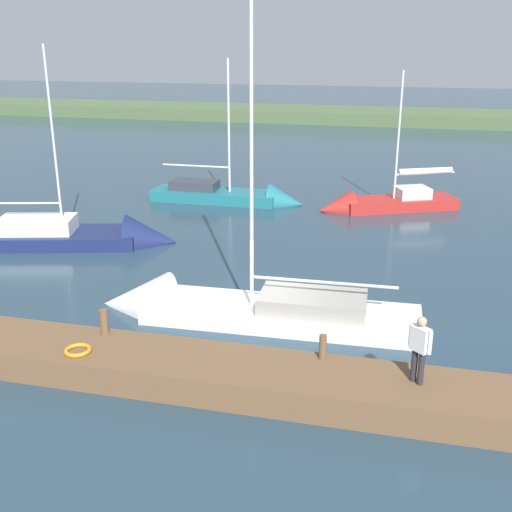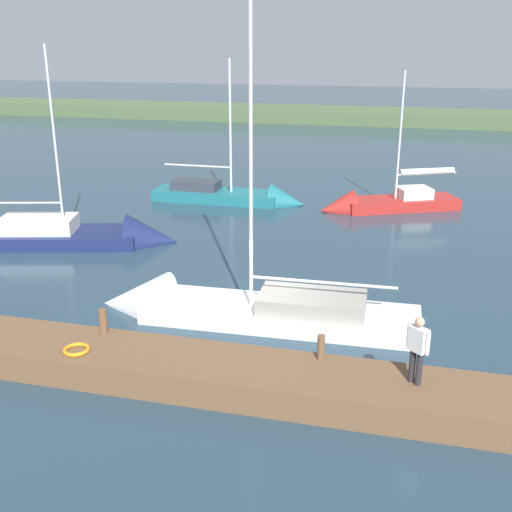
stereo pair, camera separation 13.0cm
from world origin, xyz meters
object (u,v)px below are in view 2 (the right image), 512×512
object	(u,v)px
sailboat_far_right	(87,240)
person_on_dock	(418,346)
mooring_post_near	(103,321)
sailboat_near_dock	(380,206)
mooring_post_far	(321,347)
sailboat_mid_channel	(223,312)
life_ring_buoy	(76,350)
sailboat_outer_mooring	(238,199)

from	to	relation	value
sailboat_far_right	person_on_dock	xyz separation A→B (m)	(-13.16, 9.24, 1.49)
mooring_post_near	sailboat_near_dock	world-z (taller)	sailboat_near_dock
sailboat_near_dock	mooring_post_near	bearing A→B (deg)	45.51
mooring_post_far	mooring_post_near	bearing A→B (deg)	0.00
mooring_post_far	sailboat_mid_channel	bearing A→B (deg)	-43.35
mooring_post_near	sailboat_near_dock	distance (m)	18.14
mooring_post_far	sailboat_far_right	distance (m)	14.01
mooring_post_far	life_ring_buoy	distance (m)	5.98
mooring_post_far	sailboat_near_dock	world-z (taller)	sailboat_near_dock
person_on_dock	mooring_post_near	bearing A→B (deg)	-53.93
mooring_post_near	sailboat_far_right	size ratio (longest dim) A/B	0.07
mooring_post_near	mooring_post_far	distance (m)	5.70
sailboat_near_dock	sailboat_outer_mooring	size ratio (longest dim) A/B	0.93
sailboat_near_dock	person_on_dock	world-z (taller)	sailboat_near_dock
life_ring_buoy	mooring_post_near	bearing A→B (deg)	-99.06
life_ring_buoy	person_on_dock	xyz separation A→B (m)	(-8.07, -0.52, 0.86)
mooring_post_far	person_on_dock	distance (m)	2.34
mooring_post_near	person_on_dock	xyz separation A→B (m)	(-7.89, 0.58, 0.58)
sailboat_far_right	sailboat_outer_mooring	world-z (taller)	sailboat_far_right
sailboat_far_right	sailboat_near_dock	size ratio (longest dim) A/B	1.22
life_ring_buoy	sailboat_near_dock	size ratio (longest dim) A/B	0.09
sailboat_near_dock	sailboat_outer_mooring	distance (m)	7.24
mooring_post_far	sailboat_far_right	size ratio (longest dim) A/B	0.07
mooring_post_far	sailboat_near_dock	bearing A→B (deg)	-91.39
mooring_post_near	sailboat_outer_mooring	xyz separation A→B (m)	(1.12, -16.81, -0.89)
person_on_dock	life_ring_buoy	bearing A→B (deg)	-46.07
mooring_post_near	life_ring_buoy	size ratio (longest dim) A/B	1.01
sailboat_mid_channel	sailboat_outer_mooring	bearing A→B (deg)	-77.91
mooring_post_near	sailboat_near_dock	bearing A→B (deg)	-109.71
mooring_post_near	mooring_post_far	world-z (taller)	mooring_post_near
sailboat_far_right	sailboat_outer_mooring	distance (m)	9.15
person_on_dock	sailboat_near_dock	bearing A→B (deg)	-134.00
sailboat_far_right	sailboat_mid_channel	distance (m)	9.23
sailboat_near_dock	sailboat_mid_channel	world-z (taller)	sailboat_mid_channel
life_ring_buoy	sailboat_outer_mooring	distance (m)	17.94
mooring_post_far	sailboat_far_right	xyz separation A→B (m)	(10.97, -8.66, -0.89)
life_ring_buoy	sailboat_near_dock	world-z (taller)	sailboat_near_dock
person_on_dock	sailboat_mid_channel	bearing A→B (deg)	-84.00
sailboat_near_dock	person_on_dock	distance (m)	17.78
mooring_post_near	sailboat_outer_mooring	bearing A→B (deg)	-86.18
life_ring_buoy	sailboat_outer_mooring	size ratio (longest dim) A/B	0.08
mooring_post_far	sailboat_outer_mooring	distance (m)	18.17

